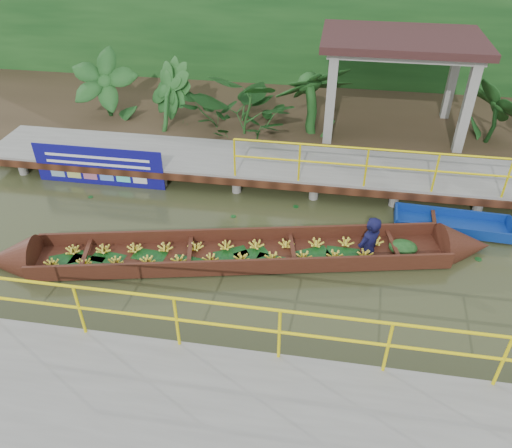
# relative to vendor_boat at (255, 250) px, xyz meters

# --- Properties ---
(ground) EXTENTS (80.00, 80.00, 0.00)m
(ground) POSITION_rel_vendor_boat_xyz_m (0.08, -0.07, -0.23)
(ground) COLOR #30361B
(ground) RESTS_ON ground
(land_strip) EXTENTS (30.00, 8.00, 0.45)m
(land_strip) POSITION_rel_vendor_boat_xyz_m (0.08, 7.43, -0.00)
(land_strip) COLOR #322819
(land_strip) RESTS_ON ground
(far_dock) EXTENTS (16.00, 2.06, 1.66)m
(far_dock) POSITION_rel_vendor_boat_xyz_m (0.10, 3.36, 0.25)
(far_dock) COLOR slate
(far_dock) RESTS_ON ground
(near_dock) EXTENTS (18.00, 2.40, 1.73)m
(near_dock) POSITION_rel_vendor_boat_xyz_m (1.08, -4.27, 0.07)
(near_dock) COLOR slate
(near_dock) RESTS_ON ground
(pavilion) EXTENTS (4.40, 3.00, 3.00)m
(pavilion) POSITION_rel_vendor_boat_xyz_m (3.08, 6.23, 2.59)
(pavilion) COLOR slate
(pavilion) RESTS_ON ground
(foliage_backdrop) EXTENTS (30.00, 0.80, 4.00)m
(foliage_backdrop) POSITION_rel_vendor_boat_xyz_m (0.08, 9.93, 1.77)
(foliage_backdrop) COLOR #133B15
(foliage_backdrop) RESTS_ON ground
(vendor_boat) EXTENTS (10.85, 3.29, 2.21)m
(vendor_boat) POSITION_rel_vendor_boat_xyz_m (0.00, 0.00, 0.00)
(vendor_boat) COLOR #3A190F
(vendor_boat) RESTS_ON ground
(moored_blue_boat) EXTENTS (3.07, 0.96, 0.72)m
(moored_blue_boat) POSITION_rel_vendor_boat_xyz_m (5.09, 1.76, -0.10)
(moored_blue_boat) COLOR navy
(moored_blue_boat) RESTS_ON ground
(blue_banner) EXTENTS (3.50, 0.04, 1.09)m
(blue_banner) POSITION_rel_vendor_boat_xyz_m (-4.54, 2.41, 0.33)
(blue_banner) COLOR navy
(blue_banner) RESTS_ON ground
(tropical_plants) EXTENTS (14.44, 1.44, 1.81)m
(tropical_plants) POSITION_rel_vendor_boat_xyz_m (0.60, 5.23, 1.12)
(tropical_plants) COLOR #133B15
(tropical_plants) RESTS_ON ground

